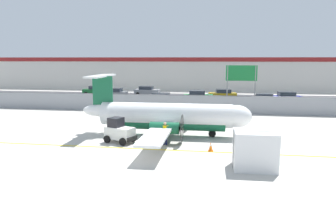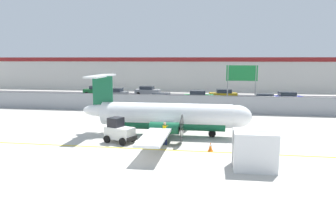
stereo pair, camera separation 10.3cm
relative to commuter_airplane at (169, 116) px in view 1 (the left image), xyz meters
The scene contains 20 objects.
ground_plane 4.67m from the commuter_airplane, 100.90° to the right, with size 140.00×140.00×0.01m.
perimeter_fence 11.73m from the commuter_airplane, 94.06° to the left, with size 98.00×0.10×2.10m.
parking_lot_strip 23.26m from the commuter_airplane, 92.05° to the left, with size 98.00×17.00×0.12m.
background_building 41.72m from the commuter_airplane, 91.14° to the left, with size 91.00×8.10×6.50m.
commuter_airplane is the anchor object (origin of this frame).
baggage_tug 4.44m from the commuter_airplane, 140.62° to the right, with size 2.57×2.05×1.88m.
ground_crew_worker 2.99m from the commuter_airplane, 87.14° to the right, with size 0.55×0.37×1.70m.
cargo_container 9.55m from the commuter_airplane, 50.15° to the right, with size 2.45×2.06×2.20m.
traffic_cone_near_left 4.13m from the commuter_airplane, 47.40° to the left, with size 0.36×0.36×0.64m.
traffic_cone_near_right 5.25m from the commuter_airplane, 146.18° to the left, with size 0.36×0.36×0.64m.
traffic_cone_far_left 5.54m from the commuter_airplane, 49.18° to the right, with size 0.36×0.36×0.64m.
parked_car_0 31.73m from the commuter_airplane, 121.93° to the left, with size 4.26×2.13×1.58m.
parked_car_1 26.52m from the commuter_airplane, 117.96° to the left, with size 4.24×2.08×1.58m.
parked_car_2 28.83m from the commuter_airplane, 106.19° to the left, with size 4.31×2.24×1.58m.
parked_car_3 17.63m from the commuter_airplane, 102.78° to the left, with size 4.30×2.20×1.58m.
parked_car_4 21.25m from the commuter_airplane, 87.41° to the left, with size 4.25×2.09×1.58m.
parked_car_5 24.58m from the commuter_airplane, 79.44° to the left, with size 4.36×2.35×1.58m.
parked_car_6 21.05m from the commuter_airplane, 61.74° to the left, with size 4.21×2.02×1.58m.
parked_car_7 25.06m from the commuter_airplane, 58.34° to the left, with size 4.33×2.28×1.58m.
highway_sign 14.97m from the commuter_airplane, 63.82° to the left, with size 3.60×0.14×5.50m.
Camera 1 is at (4.85, -19.71, 6.28)m, focal length 35.00 mm.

